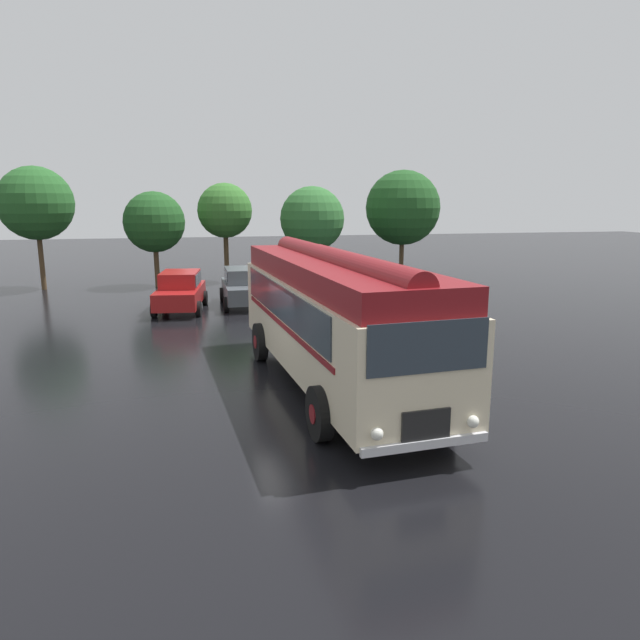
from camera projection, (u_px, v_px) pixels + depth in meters
name	position (u px, v px, depth m)	size (l,w,h in m)	color
ground_plane	(304.00, 385.00, 14.53)	(120.00, 120.00, 0.00)	black
vintage_bus	(333.00, 313.00, 14.12)	(3.42, 10.28, 3.49)	beige
car_near_left	(180.00, 291.00, 24.14)	(2.34, 4.38, 1.66)	maroon
car_mid_left	(244.00, 287.00, 25.36)	(1.99, 4.21, 1.66)	#4C5156
car_mid_right	(307.00, 285.00, 25.83)	(1.98, 4.21, 1.66)	#144C28
car_far_right	(360.00, 283.00, 26.51)	(2.12, 4.28, 1.66)	navy
tree_far_left	(36.00, 202.00, 29.04)	(3.74, 3.74, 6.33)	#4C3823
tree_left_of_centre	(154.00, 221.00, 30.18)	(3.22, 3.22, 5.08)	#4C3823
tree_centre	(224.00, 212.00, 31.88)	(3.04, 3.04, 5.56)	#4C3823
tree_right_of_centre	(311.00, 218.00, 31.92)	(3.60, 3.60, 5.38)	#4C3823
tree_far_right	(400.00, 207.00, 34.13)	(4.44, 4.44, 6.38)	#4C3823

